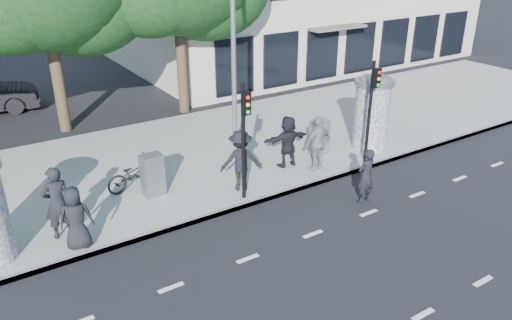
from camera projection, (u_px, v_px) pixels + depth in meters
ground at (350, 261)px, 11.91m from camera, size 120.00×120.00×0.00m
sidewalk at (204, 153)px, 17.63m from camera, size 40.00×8.00×0.15m
curb at (267, 198)px, 14.60m from camera, size 40.00×0.10×0.16m
lane_dash_near at (423, 314)px, 10.23m from camera, size 32.00×0.12×0.01m
lane_dash_far at (313, 234)px, 12.98m from camera, size 32.00×0.12×0.01m
ad_column_right at (372, 110)px, 17.45m from camera, size 1.36×1.36×2.65m
traffic_pole_near at (244, 131)px, 13.60m from camera, size 0.22×0.31×3.40m
traffic_pole_far at (372, 102)px, 15.98m from camera, size 0.22×0.31×3.40m
street_lamp at (234, 17)px, 15.42m from camera, size 0.25×0.93×8.00m
ped_a at (76, 218)px, 11.86m from camera, size 0.90×0.72×1.61m
ped_b at (57, 203)px, 12.25m from camera, size 0.73×0.51×1.91m
ped_d at (241, 160)px, 14.61m from camera, size 1.38×1.10×1.86m
ped_e at (318, 143)px, 15.86m from camera, size 1.12×0.70×1.82m
ped_f at (288, 141)px, 16.17m from camera, size 1.63×0.69×1.72m
man_road at (366, 176)px, 14.24m from camera, size 0.63×0.44×1.65m
bicycle at (134, 173)px, 14.87m from camera, size 0.98×1.90×0.95m
cabinet_left at (153, 175)px, 14.42m from camera, size 0.63×0.47×1.26m
cabinet_right at (319, 137)px, 17.14m from camera, size 0.64×0.50×1.24m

